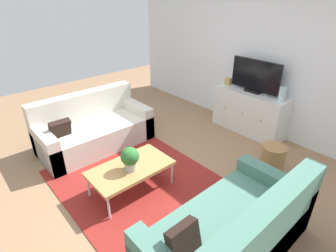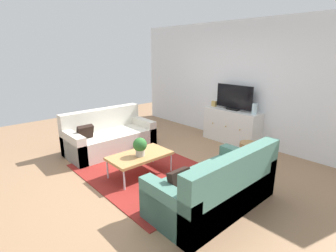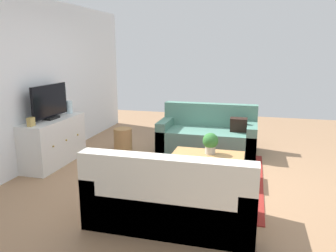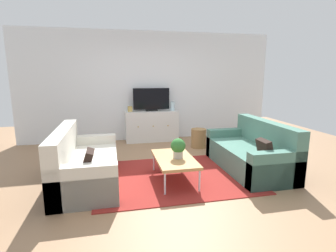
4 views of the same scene
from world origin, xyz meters
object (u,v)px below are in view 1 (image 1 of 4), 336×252
at_px(flat_screen_tv, 255,76).
at_px(wicker_basket, 272,159).
at_px(potted_plant, 130,158).
at_px(couch_left_side, 93,129).
at_px(couch_right_side, 235,236).
at_px(mantel_clock, 228,81).
at_px(glass_vase, 282,94).
at_px(coffee_table, 131,169).
at_px(tv_console, 249,112).

height_order(flat_screen_tv, wicker_basket, flat_screen_tv).
xyz_separation_m(flat_screen_tv, wicker_basket, (0.96, -0.85, -0.82)).
bearing_deg(potted_plant, couch_left_side, 171.39).
height_order(couch_right_side, mantel_clock, mantel_clock).
bearing_deg(glass_vase, couch_left_side, -129.88).
bearing_deg(wicker_basket, coffee_table, -119.84).
height_order(flat_screen_tv, glass_vase, flat_screen_tv).
distance_m(couch_left_side, potted_plant, 1.50).
bearing_deg(mantel_clock, tv_console, -0.00).
relative_size(potted_plant, glass_vase, 1.38).
distance_m(couch_left_side, flat_screen_tv, 2.90).
distance_m(couch_left_side, wicker_basket, 2.86).
bearing_deg(flat_screen_tv, wicker_basket, -41.70).
bearing_deg(tv_console, flat_screen_tv, 90.00).
height_order(couch_left_side, coffee_table, couch_left_side).
relative_size(couch_left_side, coffee_table, 1.72).
bearing_deg(potted_plant, glass_vase, 78.62).
bearing_deg(flat_screen_tv, tv_console, -90.00).
relative_size(flat_screen_tv, wicker_basket, 2.09).
bearing_deg(flat_screen_tv, coffee_table, -90.90).
bearing_deg(glass_vase, coffee_table, -102.59).
bearing_deg(glass_vase, tv_console, -180.00).
bearing_deg(wicker_basket, tv_console, 138.98).
distance_m(tv_console, mantel_clock, 0.69).
relative_size(couch_right_side, mantel_clock, 13.77).
bearing_deg(flat_screen_tv, glass_vase, -2.15).
xyz_separation_m(couch_right_side, tv_console, (-1.43, 2.37, 0.10)).
distance_m(glass_vase, wicker_basket, 1.14).
height_order(flat_screen_tv, mantel_clock, flat_screen_tv).
bearing_deg(flat_screen_tv, couch_left_side, -121.22).
relative_size(glass_vase, mantel_clock, 1.74).
height_order(coffee_table, wicker_basket, wicker_basket).
distance_m(couch_left_side, coffee_table, 1.43).
bearing_deg(coffee_table, glass_vase, 77.41).
xyz_separation_m(couch_left_side, mantel_clock, (0.92, 2.37, 0.55)).
height_order(coffee_table, tv_console, tv_console).
xyz_separation_m(couch_left_side, wicker_basket, (2.41, 1.54, -0.07)).
xyz_separation_m(coffee_table, flat_screen_tv, (0.04, 2.59, 0.69)).
bearing_deg(mantel_clock, glass_vase, 0.00).
bearing_deg(glass_vase, flat_screen_tv, 177.85).
bearing_deg(coffee_table, couch_right_side, 7.52).
xyz_separation_m(couch_left_side, coffee_table, (1.41, -0.19, 0.07)).
bearing_deg(potted_plant, tv_console, 90.23).
xyz_separation_m(couch_left_side, tv_console, (1.45, 2.37, 0.10)).
distance_m(couch_right_side, tv_console, 2.77).
xyz_separation_m(tv_console, flat_screen_tv, (0.00, 0.02, 0.66)).
height_order(couch_right_side, glass_vase, glass_vase).
distance_m(potted_plant, tv_console, 2.60).
relative_size(tv_console, wicker_basket, 3.03).
xyz_separation_m(coffee_table, tv_console, (0.04, 2.57, 0.03)).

